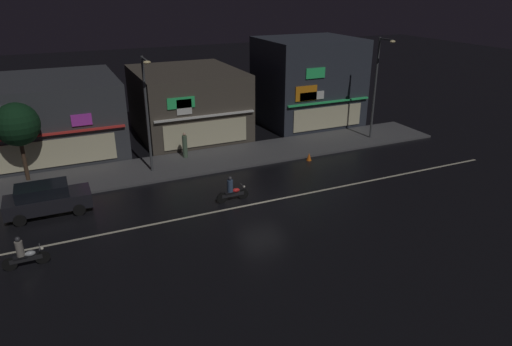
# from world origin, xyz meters

# --- Properties ---
(ground_plane) EXTENTS (140.00, 140.00, 0.00)m
(ground_plane) POSITION_xyz_m (0.00, 0.00, 0.00)
(ground_plane) COLOR black
(lane_divider_stripe) EXTENTS (32.85, 0.16, 0.01)m
(lane_divider_stripe) POSITION_xyz_m (0.00, 0.00, 0.01)
(lane_divider_stripe) COLOR beige
(lane_divider_stripe) RESTS_ON ground
(sidewalk_far) EXTENTS (34.58, 4.45, 0.14)m
(sidewalk_far) POSITION_xyz_m (0.00, 7.36, 0.07)
(sidewalk_far) COLOR #4C4C4F
(sidewalk_far) RESTS_ON ground
(storefront_left_block) EXTENTS (7.88, 6.99, 7.20)m
(storefront_left_block) POSITION_xyz_m (10.37, 13.00, 3.60)
(storefront_left_block) COLOR #2D333D
(storefront_left_block) RESTS_ON ground
(storefront_center_block) EXTENTS (7.85, 9.23, 5.17)m
(storefront_center_block) POSITION_xyz_m (-0.00, 14.12, 2.58)
(storefront_center_block) COLOR #4C443A
(storefront_center_block) RESTS_ON ground
(storefront_right_block) EXTENTS (9.94, 9.09, 5.29)m
(storefront_right_block) POSITION_xyz_m (-10.38, 14.05, 2.64)
(storefront_right_block) COLOR #383A3F
(storefront_right_block) RESTS_ON ground
(streetlamp_west) EXTENTS (0.44, 1.64, 7.29)m
(streetlamp_west) POSITION_xyz_m (-4.61, 6.72, 4.43)
(streetlamp_west) COLOR #47494C
(streetlamp_west) RESTS_ON sidewalk_far
(streetlamp_mid) EXTENTS (0.44, 1.64, 7.64)m
(streetlamp_mid) POSITION_xyz_m (12.59, 6.58, 4.61)
(streetlamp_mid) COLOR #47494C
(streetlamp_mid) RESTS_ON sidewalk_far
(pedestrian_on_sidewalk) EXTENTS (0.34, 0.34, 1.78)m
(pedestrian_on_sidewalk) POSITION_xyz_m (-1.94, 8.46, 0.97)
(pedestrian_on_sidewalk) COLOR #4C664C
(pedestrian_on_sidewalk) RESTS_ON sidewalk_far
(street_tree) EXTENTS (2.58, 2.58, 4.84)m
(street_tree) POSITION_xyz_m (-11.93, 8.60, 3.67)
(street_tree) COLOR #473323
(street_tree) RESTS_ON sidewalk_far
(parked_car_near_kerb) EXTENTS (4.30, 1.98, 1.67)m
(parked_car_near_kerb) POSITION_xyz_m (-10.90, 3.52, 0.87)
(parked_car_near_kerb) COLOR black
(parked_car_near_kerb) RESTS_ON ground
(motorcycle_lead) EXTENTS (1.90, 0.60, 1.52)m
(motorcycle_lead) POSITION_xyz_m (-11.97, -1.53, 0.63)
(motorcycle_lead) COLOR black
(motorcycle_lead) RESTS_ON ground
(motorcycle_following) EXTENTS (1.90, 0.60, 1.52)m
(motorcycle_following) POSITION_xyz_m (-1.45, 0.87, 0.63)
(motorcycle_following) COLOR black
(motorcycle_following) RESTS_ON ground
(traffic_cone) EXTENTS (0.36, 0.36, 0.55)m
(traffic_cone) POSITION_xyz_m (5.79, 4.68, 0.28)
(traffic_cone) COLOR orange
(traffic_cone) RESTS_ON ground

